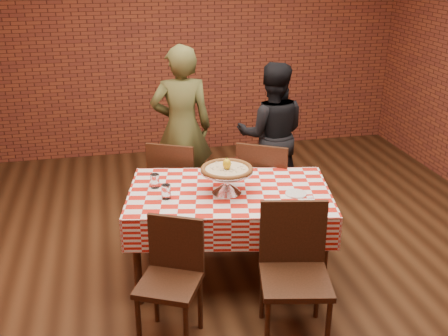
{
  "coord_description": "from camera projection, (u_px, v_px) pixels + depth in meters",
  "views": [
    {
      "loc": [
        -1.01,
        -3.74,
        2.5
      ],
      "look_at": [
        -0.19,
        0.03,
        0.92
      ],
      "focal_mm": 43.11,
      "sensor_mm": 36.0,
      "label": 1
    }
  ],
  "objects": [
    {
      "name": "table",
      "position": [
        229.0,
        234.0,
        4.32
      ],
      "size": [
        1.69,
        1.21,
        0.75
      ],
      "primitive_type": "cube",
      "rotation": [
        0.0,
        0.0,
        -0.2
      ],
      "color": "#3D1F11",
      "rests_on": "ground"
    },
    {
      "name": "back_wall",
      "position": [
        188.0,
        39.0,
        6.7
      ],
      "size": [
        5.5,
        0.0,
        5.5
      ],
      "primitive_type": "plane",
      "rotation": [
        1.57,
        0.0,
        0.0
      ],
      "color": "brown",
      "rests_on": "ground"
    },
    {
      "name": "condiment_caddy",
      "position": [
        233.0,
        167.0,
        4.44
      ],
      "size": [
        0.11,
        0.09,
        0.14
      ],
      "primitive_type": "cube",
      "rotation": [
        0.0,
        0.0,
        0.12
      ],
      "color": "silver",
      "rests_on": "tablecloth"
    },
    {
      "name": "water_glass_right",
      "position": [
        155.0,
        181.0,
        4.21
      ],
      "size": [
        0.08,
        0.08,
        0.11
      ],
      "primitive_type": "cylinder",
      "rotation": [
        0.0,
        0.0,
        -0.2
      ],
      "color": "white",
      "rests_on": "tablecloth"
    },
    {
      "name": "ground",
      "position": [
        246.0,
        268.0,
        4.53
      ],
      "size": [
        6.0,
        6.0,
        0.0
      ],
      "primitive_type": "plane",
      "color": "black",
      "rests_on": "ground"
    },
    {
      "name": "lemon",
      "position": [
        227.0,
        164.0,
        4.06
      ],
      "size": [
        0.07,
        0.07,
        0.08
      ],
      "primitive_type": "ellipsoid",
      "rotation": [
        0.0,
        0.0,
        0.12
      ],
      "color": "gold",
      "rests_on": "pizza"
    },
    {
      "name": "pizza",
      "position": [
        227.0,
        170.0,
        4.08
      ],
      "size": [
        0.44,
        0.44,
        0.03
      ],
      "primitive_type": "cylinder",
      "rotation": [
        0.0,
        0.0,
        0.12
      ],
      "color": "beige",
      "rests_on": "pizza_stand"
    },
    {
      "name": "chair_near_left",
      "position": [
        169.0,
        287.0,
        3.55
      ],
      "size": [
        0.52,
        0.52,
        0.86
      ],
      "primitive_type": null,
      "rotation": [
        0.0,
        0.0,
        -0.45
      ],
      "color": "#3D1F11",
      "rests_on": "ground"
    },
    {
      "name": "chair_far_right",
      "position": [
        266.0,
        186.0,
        4.96
      ],
      "size": [
        0.62,
        0.62,
        0.94
      ],
      "primitive_type": null,
      "rotation": [
        0.0,
        0.0,
        2.62
      ],
      "color": "#3D1F11",
      "rests_on": "ground"
    },
    {
      "name": "chair_near_right",
      "position": [
        295.0,
        278.0,
        3.58
      ],
      "size": [
        0.54,
        0.54,
        0.94
      ],
      "primitive_type": null,
      "rotation": [
        0.0,
        0.0,
        -0.2
      ],
      "color": "#3D1F11",
      "rests_on": "ground"
    },
    {
      "name": "diner_olive",
      "position": [
        182.0,
        128.0,
        5.38
      ],
      "size": [
        0.63,
        0.43,
        1.67
      ],
      "primitive_type": "imported",
      "rotation": [
        0.0,
        0.0,
        3.1
      ],
      "color": "brown",
      "rests_on": "ground"
    },
    {
      "name": "side_plate",
      "position": [
        296.0,
        194.0,
        4.11
      ],
      "size": [
        0.19,
        0.19,
        0.01
      ],
      "primitive_type": "cylinder",
      "rotation": [
        0.0,
        0.0,
        -0.2
      ],
      "color": "white",
      "rests_on": "tablecloth"
    },
    {
      "name": "chair_far_left",
      "position": [
        178.0,
        184.0,
        5.03
      ],
      "size": [
        0.58,
        0.58,
        0.92
      ],
      "primitive_type": null,
      "rotation": [
        0.0,
        0.0,
        2.68
      ],
      "color": "#3D1F11",
      "rests_on": "ground"
    },
    {
      "name": "water_glass_left",
      "position": [
        166.0,
        192.0,
        4.02
      ],
      "size": [
        0.08,
        0.08,
        0.11
      ],
      "primitive_type": "cylinder",
      "rotation": [
        0.0,
        0.0,
        -0.2
      ],
      "color": "white",
      "rests_on": "tablecloth"
    },
    {
      "name": "sweetener_packet_b",
      "position": [
        310.0,
        197.0,
        4.06
      ],
      "size": [
        0.05,
        0.04,
        0.0
      ],
      "primitive_type": "cube",
      "rotation": [
        0.0,
        0.0,
        0.01
      ],
      "color": "white",
      "rests_on": "tablecloth"
    },
    {
      "name": "diner_black",
      "position": [
        272.0,
        135.0,
        5.48
      ],
      "size": [
        0.84,
        0.73,
        1.49
      ],
      "primitive_type": "imported",
      "rotation": [
        0.0,
        0.0,
        2.89
      ],
      "color": "black",
      "rests_on": "ground"
    },
    {
      "name": "sweetener_packet_a",
      "position": [
        306.0,
        202.0,
        3.98
      ],
      "size": [
        0.05,
        0.04,
        0.0
      ],
      "primitive_type": "cube",
      "rotation": [
        0.0,
        0.0,
        0.03
      ],
      "color": "white",
      "rests_on": "tablecloth"
    },
    {
      "name": "tablecloth",
      "position": [
        229.0,
        206.0,
        4.23
      ],
      "size": [
        1.73,
        1.25,
        0.26
      ],
      "primitive_type": null,
      "rotation": [
        0.0,
        0.0,
        -0.2
      ],
      "color": "red",
      "rests_on": "table"
    },
    {
      "name": "pizza_stand",
      "position": [
        227.0,
        181.0,
        4.11
      ],
      "size": [
        0.46,
        0.46,
        0.18
      ],
      "primitive_type": null,
      "rotation": [
        0.0,
        0.0,
        0.12
      ],
      "color": "silver",
      "rests_on": "tablecloth"
    }
  ]
}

